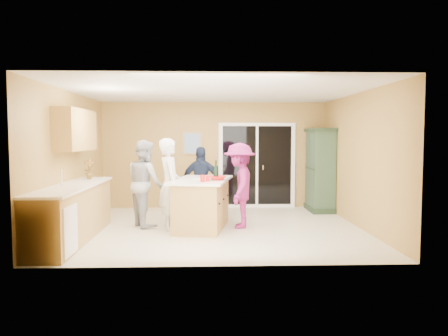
{
  "coord_description": "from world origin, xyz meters",
  "views": [
    {
      "loc": [
        -0.15,
        -8.28,
        1.74
      ],
      "look_at": [
        0.15,
        0.1,
        1.15
      ],
      "focal_mm": 35.0,
      "sensor_mm": 36.0,
      "label": 1
    }
  ],
  "objects_px": {
    "woman_magenta": "(240,185)",
    "woman_navy": "(202,183)",
    "kitchen_island": "(202,205)",
    "woman_grey": "(145,183)",
    "woman_white": "(170,184)",
    "green_hutch": "(320,171)"
  },
  "relations": [
    {
      "from": "woman_grey",
      "to": "woman_magenta",
      "type": "bearing_deg",
      "value": -125.16
    },
    {
      "from": "kitchen_island",
      "to": "woman_grey",
      "type": "distance_m",
      "value": 1.2
    },
    {
      "from": "woman_navy",
      "to": "woman_white",
      "type": "bearing_deg",
      "value": 65.79
    },
    {
      "from": "woman_magenta",
      "to": "woman_navy",
      "type": "bearing_deg",
      "value": -135.08
    },
    {
      "from": "kitchen_island",
      "to": "woman_magenta",
      "type": "xyz_separation_m",
      "value": [
        0.73,
        0.03,
        0.37
      ]
    },
    {
      "from": "kitchen_island",
      "to": "woman_white",
      "type": "distance_m",
      "value": 0.74
    },
    {
      "from": "kitchen_island",
      "to": "green_hutch",
      "type": "xyz_separation_m",
      "value": [
        2.77,
        1.89,
        0.51
      ]
    },
    {
      "from": "woman_grey",
      "to": "kitchen_island",
      "type": "bearing_deg",
      "value": -130.97
    },
    {
      "from": "woman_navy",
      "to": "woman_magenta",
      "type": "xyz_separation_m",
      "value": [
        0.75,
        -0.98,
        0.05
      ]
    },
    {
      "from": "green_hutch",
      "to": "woman_white",
      "type": "height_order",
      "value": "green_hutch"
    },
    {
      "from": "woman_grey",
      "to": "woman_navy",
      "type": "height_order",
      "value": "woman_grey"
    },
    {
      "from": "green_hutch",
      "to": "woman_white",
      "type": "bearing_deg",
      "value": -149.46
    },
    {
      "from": "woman_navy",
      "to": "kitchen_island",
      "type": "bearing_deg",
      "value": 94.55
    },
    {
      "from": "woman_grey",
      "to": "woman_magenta",
      "type": "relative_size",
      "value": 1.04
    },
    {
      "from": "green_hutch",
      "to": "woman_magenta",
      "type": "bearing_deg",
      "value": -137.68
    },
    {
      "from": "woman_navy",
      "to": "woman_magenta",
      "type": "distance_m",
      "value": 1.24
    },
    {
      "from": "kitchen_island",
      "to": "woman_white",
      "type": "height_order",
      "value": "woman_white"
    },
    {
      "from": "green_hutch",
      "to": "woman_magenta",
      "type": "xyz_separation_m",
      "value": [
        -2.04,
        -1.86,
        -0.13
      ]
    },
    {
      "from": "woman_navy",
      "to": "woman_magenta",
      "type": "relative_size",
      "value": 0.94
    },
    {
      "from": "woman_white",
      "to": "woman_grey",
      "type": "bearing_deg",
      "value": 42.78
    },
    {
      "from": "woman_white",
      "to": "kitchen_island",
      "type": "bearing_deg",
      "value": -92.94
    },
    {
      "from": "green_hutch",
      "to": "woman_navy",
      "type": "xyz_separation_m",
      "value": [
        -2.79,
        -0.88,
        -0.18
      ]
    }
  ]
}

